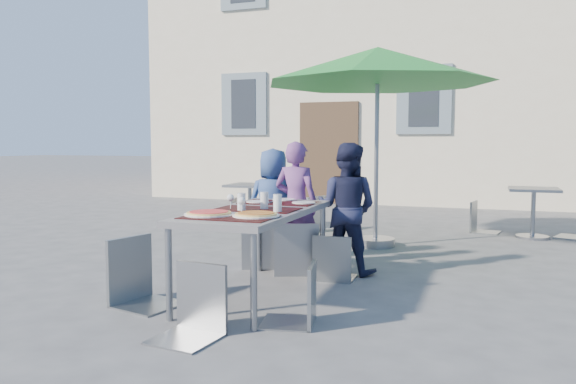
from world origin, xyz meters
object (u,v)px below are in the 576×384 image
at_px(bg_chair_l_0, 240,196).
at_px(bg_chair_r_0, 311,192).
at_px(dining_table, 257,216).
at_px(chair_5, 193,258).
at_px(child_2, 347,208).
at_px(pizza_near_left, 209,213).
at_px(chair_4, 300,258).
at_px(patio_umbrella, 378,67).
at_px(cafe_table_1, 533,205).
at_px(child_0, 273,205).
at_px(chair_2, 334,230).
at_px(pizza_near_right, 256,214).
at_px(chair_0, 264,211).
at_px(chair_1, 296,216).
at_px(bg_chair_l_1, 481,198).
at_px(child_1, 296,204).
at_px(cafe_table_0, 250,200).
at_px(chair_3, 138,230).

relative_size(bg_chair_l_0, bg_chair_r_0, 0.87).
xyz_separation_m(dining_table, chair_5, (-0.01, -1.09, -0.15)).
xyz_separation_m(child_2, bg_chair_r_0, (-1.15, 2.49, -0.07)).
relative_size(pizza_near_left, chair_4, 0.46).
relative_size(patio_umbrella, cafe_table_1, 4.12).
bearing_deg(pizza_near_left, chair_5, -72.93).
height_order(child_0, chair_5, child_0).
height_order(bg_chair_l_0, cafe_table_1, bg_chair_l_0).
bearing_deg(chair_2, bg_chair_r_0, 111.44).
bearing_deg(child_2, patio_umbrella, -82.62).
bearing_deg(patio_umbrella, pizza_near_right, -96.17).
xyz_separation_m(chair_0, patio_umbrella, (0.87, 1.65, 1.66)).
relative_size(child_0, chair_1, 1.26).
xyz_separation_m(chair_5, bg_chair_r_0, (-0.61, 4.67, 0.05)).
relative_size(bg_chair_l_0, bg_chair_l_1, 1.01).
bearing_deg(chair_0, child_1, 29.71).
height_order(chair_4, cafe_table_1, chair_4).
distance_m(child_1, bg_chair_l_1, 3.62).
distance_m(chair_1, bg_chair_r_0, 2.80).
bearing_deg(cafe_table_1, cafe_table_0, -173.10).
relative_size(pizza_near_left, bg_chair_r_0, 0.39).
distance_m(patio_umbrella, cafe_table_0, 2.90).
height_order(chair_1, chair_2, chair_1).
bearing_deg(bg_chair_l_0, chair_3, -76.89).
xyz_separation_m(dining_table, bg_chair_r_0, (-0.63, 3.58, -0.11)).
height_order(pizza_near_left, patio_umbrella, patio_umbrella).
bearing_deg(cafe_table_0, bg_chair_l_0, 175.91).
height_order(chair_0, bg_chair_l_0, chair_0).
relative_size(pizza_near_right, bg_chair_l_0, 0.42).
relative_size(patio_umbrella, bg_chair_l_0, 3.32).
height_order(chair_2, cafe_table_1, chair_2).
bearing_deg(child_1, bg_chair_r_0, -69.89).
xyz_separation_m(chair_4, bg_chair_l_1, (1.18, 4.94, 0.01)).
distance_m(dining_table, chair_0, 1.08).
xyz_separation_m(pizza_near_left, child_1, (0.14, 1.70, -0.10)).
distance_m(child_1, bg_chair_r_0, 2.46).
bearing_deg(chair_0, dining_table, -71.46).
bearing_deg(child_1, patio_umbrella, -104.58).
height_order(chair_3, chair_5, chair_3).
xyz_separation_m(dining_table, bg_chair_l_0, (-1.76, 3.50, -0.19)).
bearing_deg(dining_table, cafe_table_1, 58.18).
relative_size(bg_chair_l_0, cafe_table_1, 1.24).
relative_size(dining_table, bg_chair_r_0, 1.84).
distance_m(pizza_near_left, chair_1, 1.41).
bearing_deg(patio_umbrella, cafe_table_0, 158.91).
height_order(chair_5, cafe_table_1, chair_5).
bearing_deg(bg_chair_r_0, chair_1, -75.74).
bearing_deg(chair_4, child_0, 115.93).
relative_size(pizza_near_right, cafe_table_0, 0.53).
relative_size(pizza_near_left, cafe_table_0, 0.56).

